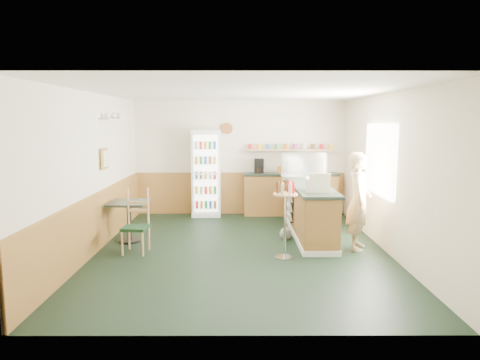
{
  "coord_description": "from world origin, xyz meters",
  "views": [
    {
      "loc": [
        -0.02,
        -7.2,
        2.22
      ],
      "look_at": [
        -0.0,
        0.6,
        1.15
      ],
      "focal_mm": 32.0,
      "sensor_mm": 36.0,
      "label": 1
    }
  ],
  "objects_px": {
    "condiment_stand": "(285,210)",
    "shopkeeper": "(359,201)",
    "cafe_table": "(129,214)",
    "cafe_chair": "(136,219)",
    "display_case": "(303,166)",
    "cash_register": "(318,185)",
    "drinks_fridge": "(206,173)"
  },
  "relations": [
    {
      "from": "display_case",
      "to": "cash_register",
      "type": "relative_size",
      "value": 2.25
    },
    {
      "from": "display_case",
      "to": "condiment_stand",
      "type": "xyz_separation_m",
      "value": [
        -0.63,
        -2.26,
        -0.47
      ]
    },
    {
      "from": "display_case",
      "to": "shopkeeper",
      "type": "distance_m",
      "value": 1.95
    },
    {
      "from": "cash_register",
      "to": "condiment_stand",
      "type": "xyz_separation_m",
      "value": [
        -0.63,
        -0.6,
        -0.32
      ]
    },
    {
      "from": "display_case",
      "to": "cafe_table",
      "type": "relative_size",
      "value": 1.26
    },
    {
      "from": "drinks_fridge",
      "to": "display_case",
      "type": "xyz_separation_m",
      "value": [
        2.14,
        -0.92,
        0.27
      ]
    },
    {
      "from": "cafe_table",
      "to": "cafe_chair",
      "type": "height_order",
      "value": "cafe_chair"
    },
    {
      "from": "shopkeeper",
      "to": "condiment_stand",
      "type": "relative_size",
      "value": 1.36
    },
    {
      "from": "display_case",
      "to": "condiment_stand",
      "type": "relative_size",
      "value": 0.76
    },
    {
      "from": "cash_register",
      "to": "shopkeeper",
      "type": "height_order",
      "value": "shopkeeper"
    },
    {
      "from": "cash_register",
      "to": "cafe_table",
      "type": "bearing_deg",
      "value": -177.69
    },
    {
      "from": "cafe_chair",
      "to": "cafe_table",
      "type": "bearing_deg",
      "value": 120.09
    },
    {
      "from": "display_case",
      "to": "cash_register",
      "type": "xyz_separation_m",
      "value": [
        0.0,
        -1.67,
        -0.15
      ]
    },
    {
      "from": "shopkeeper",
      "to": "cafe_table",
      "type": "bearing_deg",
      "value": 101.82
    },
    {
      "from": "shopkeeper",
      "to": "cafe_chair",
      "type": "height_order",
      "value": "shopkeeper"
    },
    {
      "from": "condiment_stand",
      "to": "shopkeeper",
      "type": "bearing_deg",
      "value": 20.48
    },
    {
      "from": "cash_register",
      "to": "cafe_table",
      "type": "xyz_separation_m",
      "value": [
        -3.4,
        0.36,
        -0.59
      ]
    },
    {
      "from": "display_case",
      "to": "cafe_chair",
      "type": "distance_m",
      "value": 3.72
    },
    {
      "from": "display_case",
      "to": "cafe_chair",
      "type": "xyz_separation_m",
      "value": [
        -3.12,
        -1.9,
        -0.71
      ]
    },
    {
      "from": "condiment_stand",
      "to": "cafe_table",
      "type": "height_order",
      "value": "condiment_stand"
    },
    {
      "from": "cash_register",
      "to": "condiment_stand",
      "type": "bearing_deg",
      "value": -128.16
    },
    {
      "from": "display_case",
      "to": "cash_register",
      "type": "height_order",
      "value": "display_case"
    },
    {
      "from": "condiment_stand",
      "to": "cafe_table",
      "type": "relative_size",
      "value": 1.65
    },
    {
      "from": "condiment_stand",
      "to": "cafe_chair",
      "type": "height_order",
      "value": "condiment_stand"
    },
    {
      "from": "cafe_table",
      "to": "cafe_chair",
      "type": "xyz_separation_m",
      "value": [
        0.28,
        -0.59,
        0.04
      ]
    },
    {
      "from": "drinks_fridge",
      "to": "shopkeeper",
      "type": "distance_m",
      "value": 3.91
    },
    {
      "from": "display_case",
      "to": "cafe_chair",
      "type": "height_order",
      "value": "display_case"
    },
    {
      "from": "drinks_fridge",
      "to": "cash_register",
      "type": "height_order",
      "value": "drinks_fridge"
    },
    {
      "from": "shopkeeper",
      "to": "cafe_chair",
      "type": "xyz_separation_m",
      "value": [
        -3.82,
        -0.13,
        -0.28
      ]
    },
    {
      "from": "cash_register",
      "to": "shopkeeper",
      "type": "xyz_separation_m",
      "value": [
        0.7,
        -0.1,
        -0.28
      ]
    },
    {
      "from": "shopkeeper",
      "to": "cafe_chair",
      "type": "distance_m",
      "value": 3.84
    },
    {
      "from": "cafe_chair",
      "to": "shopkeeper",
      "type": "bearing_deg",
      "value": 6.82
    }
  ]
}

